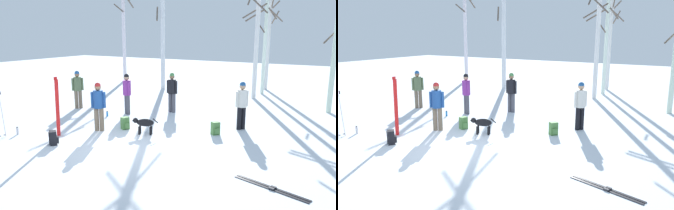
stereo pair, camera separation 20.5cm
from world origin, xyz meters
TOP-DOWN VIEW (x-y plane):
  - ground_plane at (0.00, 0.00)m, footprint 60.00×60.00m
  - person_0 at (2.50, 3.93)m, footprint 0.34×0.44m
  - person_1 at (-1.77, 1.28)m, footprint 0.47×0.34m
  - person_2 at (-0.91, 4.97)m, footprint 0.52×0.34m
  - person_3 at (-2.39, 3.75)m, footprint 0.46×0.34m
  - person_4 at (-4.97, 3.51)m, footprint 0.36×0.43m
  - dog at (-0.17, 1.71)m, footprint 0.85×0.42m
  - ski_pair_planted_0 at (-2.53, 0.14)m, footprint 0.05×0.18m
  - ski_pair_lying_0 at (4.51, -0.21)m, footprint 1.77×0.65m
  - ski_poles_0 at (-4.02, -0.93)m, footprint 0.07×0.26m
  - backpack_0 at (-1.99, -0.58)m, footprint 0.34×0.35m
  - backpack_1 at (1.95, 2.89)m, footprint 0.35×0.34m
  - backpack_2 at (-1.10, 1.88)m, footprint 0.33×0.31m
  - water_bottle_0 at (-2.87, 3.00)m, footprint 0.08×0.08m
  - water_bottle_1 at (-3.89, -0.45)m, footprint 0.07×0.07m
  - birch_tree_0 at (-8.52, 11.71)m, footprint 1.21×1.19m
  - birch_tree_1 at (-4.37, 10.04)m, footprint 1.40×1.39m
  - birch_tree_2 at (1.16, 12.97)m, footprint 1.30×1.20m
  - birch_tree_3 at (1.30, 9.81)m, footprint 1.46×1.47m
  - birch_tree_4 at (1.39, 11.34)m, footprint 1.34×1.51m
  - birch_tree_5 at (5.03, 8.27)m, footprint 1.37×1.64m

SIDE VIEW (x-z plane):
  - ground_plane at x=0.00m, z-range 0.00..0.00m
  - ski_pair_lying_0 at x=4.51m, z-range -0.01..0.03m
  - water_bottle_0 at x=-2.87m, z-range -0.01..0.21m
  - water_bottle_1 at x=-3.89m, z-range -0.01..0.26m
  - backpack_0 at x=-1.99m, z-range -0.01..0.43m
  - backpack_1 at x=1.95m, z-range -0.01..0.43m
  - backpack_2 at x=-1.10m, z-range -0.01..0.43m
  - dog at x=-0.17m, z-range 0.10..0.67m
  - ski_poles_0 at x=-4.02m, z-range 0.05..1.59m
  - person_0 at x=2.50m, z-range 0.12..1.84m
  - person_1 at x=-1.77m, z-range 0.12..1.84m
  - person_2 at x=-0.91m, z-range 0.12..1.84m
  - person_3 at x=-2.39m, z-range 0.12..1.84m
  - person_4 at x=-4.97m, z-range 0.12..1.84m
  - ski_pair_planted_0 at x=-2.53m, z-range -0.01..1.99m
  - birch_tree_5 at x=5.03m, z-range 0.13..5.16m
  - birch_tree_3 at x=1.30m, z-range -0.07..5.75m
  - birch_tree_4 at x=1.39m, z-range 0.12..5.75m
  - birch_tree_0 at x=-8.52m, z-range 0.00..6.68m
  - birch_tree_2 at x=1.16m, z-range 0.10..7.02m
  - birch_tree_1 at x=-4.37m, z-range 0.03..7.29m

